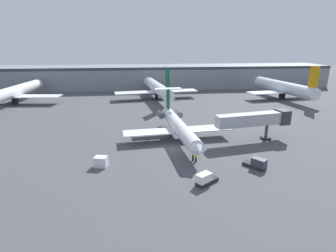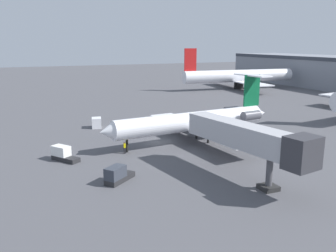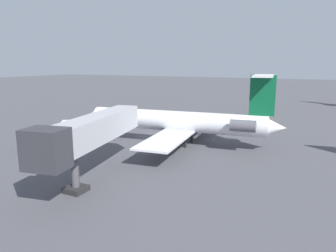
{
  "view_description": "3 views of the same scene",
  "coord_description": "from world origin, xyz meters",
  "px_view_note": "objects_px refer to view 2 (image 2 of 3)",
  "views": [
    {
      "loc": [
        -6.82,
        -50.77,
        20.86
      ],
      "look_at": [
        -0.64,
        4.12,
        3.79
      ],
      "focal_mm": 28.62,
      "sensor_mm": 36.0,
      "label": 1
    },
    {
      "loc": [
        50.07,
        -20.1,
        15.08
      ],
      "look_at": [
        -0.21,
        1.7,
        2.44
      ],
      "focal_mm": 38.66,
      "sensor_mm": 36.0,
      "label": 2
    },
    {
      "loc": [
        42.49,
        22.79,
        11.54
      ],
      "look_at": [
        1.25,
        3.31,
        2.35
      ],
      "focal_mm": 33.81,
      "sensor_mm": 36.0,
      "label": 3
    }
  ],
  "objects_px": {
    "regional_jet": "(196,121)",
    "jet_bridge": "(252,139)",
    "ground_crew_marshaller": "(125,147)",
    "baggage_tug_lead": "(63,154)",
    "parked_airliner_west_end": "(238,76)",
    "cargo_container_uld": "(97,123)",
    "baggage_tug_trailing": "(117,175)"
  },
  "relations": [
    {
      "from": "ground_crew_marshaller",
      "to": "baggage_tug_lead",
      "type": "distance_m",
      "value": 8.29
    },
    {
      "from": "ground_crew_marshaller",
      "to": "parked_airliner_west_end",
      "type": "relative_size",
      "value": 0.04
    },
    {
      "from": "regional_jet",
      "to": "parked_airliner_west_end",
      "type": "bearing_deg",
      "value": 140.45
    },
    {
      "from": "cargo_container_uld",
      "to": "parked_airliner_west_end",
      "type": "height_order",
      "value": "parked_airliner_west_end"
    },
    {
      "from": "baggage_tug_lead",
      "to": "cargo_container_uld",
      "type": "xyz_separation_m",
      "value": [
        -16.75,
        8.15,
        0.09
      ]
    },
    {
      "from": "regional_jet",
      "to": "jet_bridge",
      "type": "distance_m",
      "value": 17.5
    },
    {
      "from": "cargo_container_uld",
      "to": "ground_crew_marshaller",
      "type": "bearing_deg",
      "value": 0.45
    },
    {
      "from": "regional_jet",
      "to": "parked_airliner_west_end",
      "type": "distance_m",
      "value": 68.32
    },
    {
      "from": "regional_jet",
      "to": "jet_bridge",
      "type": "bearing_deg",
      "value": -7.6
    },
    {
      "from": "ground_crew_marshaller",
      "to": "cargo_container_uld",
      "type": "distance_m",
      "value": 17.06
    },
    {
      "from": "baggage_tug_trailing",
      "to": "parked_airliner_west_end",
      "type": "height_order",
      "value": "parked_airliner_west_end"
    },
    {
      "from": "regional_jet",
      "to": "jet_bridge",
      "type": "relative_size",
      "value": 1.7
    },
    {
      "from": "regional_jet",
      "to": "parked_airliner_west_end",
      "type": "xyz_separation_m",
      "value": [
        -52.67,
        43.5,
        0.92
      ]
    },
    {
      "from": "regional_jet",
      "to": "parked_airliner_west_end",
      "type": "height_order",
      "value": "parked_airliner_west_end"
    },
    {
      "from": "jet_bridge",
      "to": "cargo_container_uld",
      "type": "height_order",
      "value": "jet_bridge"
    },
    {
      "from": "regional_jet",
      "to": "jet_bridge",
      "type": "height_order",
      "value": "regional_jet"
    },
    {
      "from": "ground_crew_marshaller",
      "to": "jet_bridge",
      "type": "bearing_deg",
      "value": 31.66
    },
    {
      "from": "jet_bridge",
      "to": "ground_crew_marshaller",
      "type": "distance_m",
      "value": 18.93
    },
    {
      "from": "ground_crew_marshaller",
      "to": "baggage_tug_lead",
      "type": "bearing_deg",
      "value": -92.18
    },
    {
      "from": "ground_crew_marshaller",
      "to": "cargo_container_uld",
      "type": "height_order",
      "value": "cargo_container_uld"
    },
    {
      "from": "baggage_tug_lead",
      "to": "cargo_container_uld",
      "type": "height_order",
      "value": "baggage_tug_lead"
    },
    {
      "from": "regional_jet",
      "to": "baggage_tug_lead",
      "type": "bearing_deg",
      "value": -86.55
    },
    {
      "from": "baggage_tug_lead",
      "to": "jet_bridge",
      "type": "bearing_deg",
      "value": 48.25
    },
    {
      "from": "jet_bridge",
      "to": "baggage_tug_lead",
      "type": "height_order",
      "value": "jet_bridge"
    },
    {
      "from": "ground_crew_marshaller",
      "to": "parked_airliner_west_end",
      "type": "xyz_separation_m",
      "value": [
        -54.21,
        55.51,
        3.43
      ]
    },
    {
      "from": "regional_jet",
      "to": "ground_crew_marshaller",
      "type": "distance_m",
      "value": 12.37
    },
    {
      "from": "regional_jet",
      "to": "jet_bridge",
      "type": "xyz_separation_m",
      "value": [
        17.28,
        -2.31,
        1.56
      ]
    },
    {
      "from": "ground_crew_marshaller",
      "to": "cargo_container_uld",
      "type": "xyz_separation_m",
      "value": [
        -17.06,
        -0.13,
        0.07
      ]
    },
    {
      "from": "baggage_tug_trailing",
      "to": "cargo_container_uld",
      "type": "xyz_separation_m",
      "value": [
        -27.05,
        3.7,
        0.09
      ]
    },
    {
      "from": "regional_jet",
      "to": "baggage_tug_trailing",
      "type": "distance_m",
      "value": 19.76
    },
    {
      "from": "cargo_container_uld",
      "to": "parked_airliner_west_end",
      "type": "distance_m",
      "value": 66.99
    },
    {
      "from": "jet_bridge",
      "to": "parked_airliner_west_end",
      "type": "relative_size",
      "value": 0.45
    }
  ]
}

